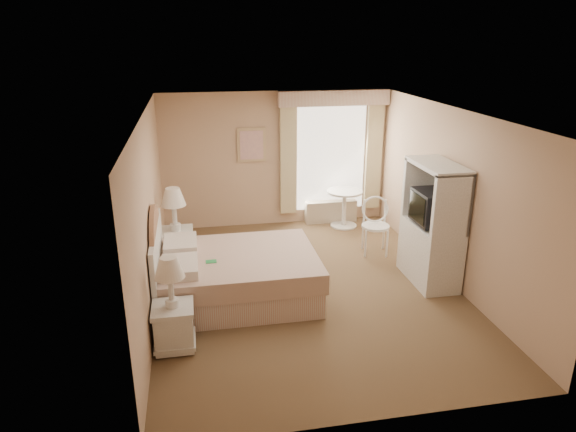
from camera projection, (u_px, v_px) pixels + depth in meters
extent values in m
cube|color=brown|center=(307.00, 288.00, 7.39)|extent=(4.20, 5.50, 0.01)
cube|color=silver|center=(310.00, 113.00, 6.56)|extent=(4.20, 5.50, 0.01)
cube|color=#CDA889|center=(276.00, 160.00, 9.52)|extent=(4.20, 0.01, 2.50)
cube|color=#CDA889|center=(379.00, 304.00, 4.43)|extent=(4.20, 0.01, 2.50)
cube|color=#CDA889|center=(150.00, 215.00, 6.61)|extent=(0.01, 5.50, 2.50)
cube|color=#CDA889|center=(451.00, 197.00, 7.34)|extent=(0.01, 5.50, 2.50)
cube|color=white|center=(331.00, 158.00, 9.68)|extent=(1.30, 0.02, 2.00)
cube|color=beige|center=(288.00, 160.00, 9.49)|extent=(0.30, 0.08, 2.05)
cube|color=beige|center=(374.00, 156.00, 9.78)|extent=(0.30, 0.08, 2.05)
cube|color=tan|center=(334.00, 98.00, 9.22)|extent=(2.05, 0.20, 0.28)
cube|color=beige|center=(331.00, 211.00, 9.94)|extent=(1.00, 0.22, 0.42)
cube|color=tan|center=(251.00, 145.00, 9.32)|extent=(0.52, 0.03, 0.62)
cube|color=beige|center=(252.00, 145.00, 9.30)|extent=(0.42, 0.02, 0.52)
cube|color=tan|center=(238.00, 285.00, 7.07)|extent=(2.08, 1.58, 0.36)
cube|color=beige|center=(238.00, 265.00, 6.97)|extent=(2.14, 1.64, 0.28)
cube|color=silver|center=(180.00, 267.00, 6.42)|extent=(0.45, 0.61, 0.14)
cube|color=silver|center=(180.00, 245.00, 7.12)|extent=(0.45, 0.61, 0.14)
cube|color=green|center=(211.00, 261.00, 6.72)|extent=(0.14, 0.10, 0.01)
cube|color=silver|center=(158.00, 267.00, 6.77)|extent=(0.06, 1.68, 1.09)
cylinder|color=#A27C56|center=(157.00, 261.00, 6.73)|extent=(0.05, 1.49, 1.49)
cube|color=white|center=(174.00, 329.00, 5.90)|extent=(0.43, 0.43, 0.47)
cube|color=white|center=(172.00, 309.00, 5.81)|extent=(0.47, 0.47, 0.06)
cube|color=white|center=(175.00, 341.00, 5.95)|extent=(0.47, 0.47, 0.05)
cylinder|color=silver|center=(172.00, 303.00, 5.79)|extent=(0.15, 0.15, 0.09)
cylinder|color=silver|center=(171.00, 288.00, 5.72)|extent=(0.07, 0.07, 0.37)
cone|color=white|center=(169.00, 267.00, 5.64)|extent=(0.34, 0.34, 0.24)
cube|color=white|center=(177.00, 250.00, 7.99)|extent=(0.48, 0.48, 0.52)
cube|color=white|center=(176.00, 232.00, 7.89)|extent=(0.52, 0.52, 0.06)
cube|color=white|center=(178.00, 260.00, 8.05)|extent=(0.52, 0.52, 0.05)
cylinder|color=silver|center=(175.00, 227.00, 7.86)|extent=(0.17, 0.17, 0.10)
cylinder|color=silver|center=(174.00, 214.00, 7.79)|extent=(0.07, 0.07, 0.42)
cone|color=white|center=(173.00, 197.00, 7.70)|extent=(0.37, 0.37, 0.27)
cylinder|color=silver|center=(343.00, 225.00, 9.76)|extent=(0.49, 0.49, 0.03)
cylinder|color=silver|center=(344.00, 209.00, 9.65)|extent=(0.08, 0.08, 0.66)
cylinder|color=white|center=(345.00, 192.00, 9.54)|extent=(0.66, 0.66, 0.04)
cylinder|color=silver|center=(365.00, 244.00, 8.34)|extent=(0.03, 0.03, 0.46)
cylinder|color=silver|center=(387.00, 244.00, 8.33)|extent=(0.03, 0.03, 0.46)
cylinder|color=silver|center=(363.00, 236.00, 8.67)|extent=(0.03, 0.03, 0.46)
cylinder|color=silver|center=(384.00, 236.00, 8.66)|extent=(0.03, 0.03, 0.46)
cylinder|color=white|center=(376.00, 226.00, 8.42)|extent=(0.53, 0.53, 0.04)
torus|color=silver|center=(375.00, 209.00, 8.47)|extent=(0.46, 0.20, 0.44)
cylinder|color=silver|center=(364.00, 211.00, 8.52)|extent=(0.03, 0.03, 0.41)
cylinder|color=silver|center=(385.00, 212.00, 8.52)|extent=(0.03, 0.03, 0.41)
cube|color=white|center=(429.00, 253.00, 7.49)|extent=(0.53, 1.07, 0.87)
cube|color=white|center=(452.00, 207.00, 6.74)|extent=(0.53, 0.08, 0.87)
cube|color=white|center=(420.00, 186.00, 7.65)|extent=(0.53, 0.08, 0.87)
cube|color=white|center=(438.00, 165.00, 7.05)|extent=(0.53, 1.07, 0.06)
cube|color=white|center=(452.00, 195.00, 7.24)|extent=(0.04, 1.07, 0.87)
cube|color=black|center=(433.00, 207.00, 7.25)|extent=(0.47, 0.58, 0.47)
cube|color=black|center=(417.00, 208.00, 7.21)|extent=(0.02, 0.49, 0.39)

